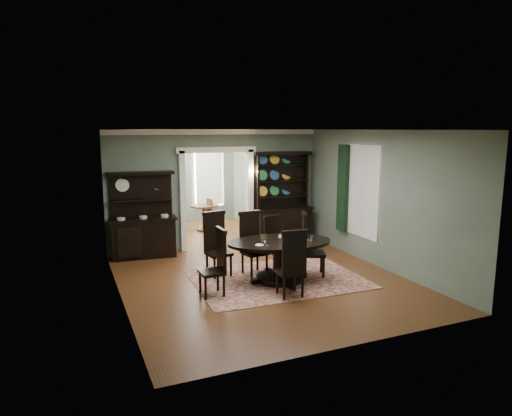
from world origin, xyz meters
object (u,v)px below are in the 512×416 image
Objects in this scene: parlor_table at (204,214)px; dining_table at (279,253)px; welsh_dresser at (282,210)px; sideboard at (143,228)px.

dining_table is at bearing -89.19° from parlor_table.
welsh_dresser reaches higher than parlor_table.
sideboard is 3.66m from welsh_dresser.
sideboard reaches higher than dining_table.
dining_table is at bearing -46.87° from sideboard.
welsh_dresser is at bearing 71.90° from dining_table.
dining_table is at bearing -112.21° from welsh_dresser.
parlor_table is at bearing 129.58° from welsh_dresser.
dining_table is 5.02m from parlor_table.
welsh_dresser is (3.66, -0.03, 0.17)m from sideboard.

